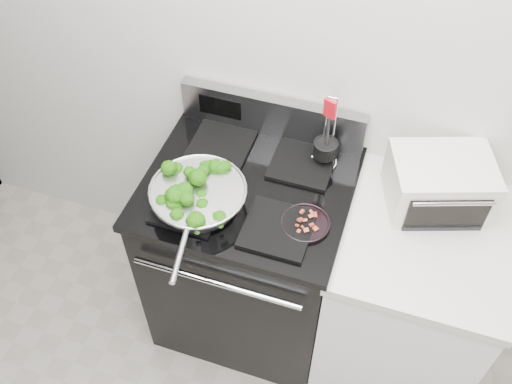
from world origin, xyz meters
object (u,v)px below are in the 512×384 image
at_px(utensil_holder, 325,152).
at_px(bacon_plate, 305,221).
at_px(toaster_oven, 439,183).
at_px(skillet, 198,196).
at_px(gas_range, 249,253).

bearing_deg(utensil_holder, bacon_plate, -67.27).
xyz_separation_m(bacon_plate, toaster_oven, (0.42, 0.28, 0.06)).
bearing_deg(utensil_holder, skillet, -116.28).
height_order(gas_range, toaster_oven, gas_range).
height_order(gas_range, utensil_holder, utensil_holder).
xyz_separation_m(bacon_plate, utensil_holder, (-0.01, 0.32, 0.04)).
bearing_deg(gas_range, toaster_oven, 13.16).
xyz_separation_m(gas_range, toaster_oven, (0.68, 0.16, 0.54)).
height_order(bacon_plate, toaster_oven, toaster_oven).
bearing_deg(utensil_holder, gas_range, -120.33).
distance_m(gas_range, toaster_oven, 0.88).
bearing_deg(gas_range, bacon_plate, -24.91).
bearing_deg(toaster_oven, bacon_plate, -165.57).
distance_m(bacon_plate, toaster_oven, 0.51).
relative_size(bacon_plate, utensil_holder, 0.55).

